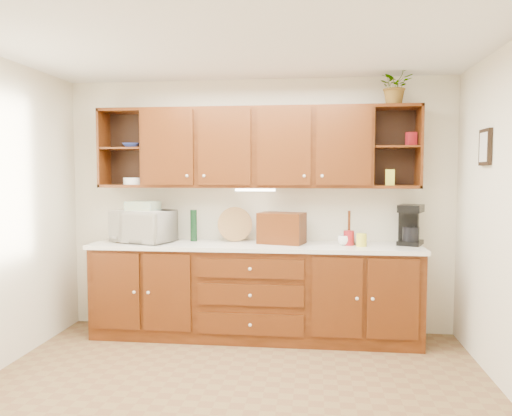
% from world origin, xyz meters
% --- Properties ---
extents(floor, '(4.00, 4.00, 0.00)m').
position_xyz_m(floor, '(0.00, 0.00, 0.00)').
color(floor, brown).
rests_on(floor, ground).
extents(ceiling, '(4.00, 4.00, 0.00)m').
position_xyz_m(ceiling, '(0.00, 0.00, 2.60)').
color(ceiling, white).
rests_on(ceiling, back_wall).
extents(back_wall, '(4.00, 0.00, 4.00)m').
position_xyz_m(back_wall, '(0.00, 1.75, 1.30)').
color(back_wall, beige).
rests_on(back_wall, floor).
extents(base_cabinets, '(3.20, 0.60, 0.90)m').
position_xyz_m(base_cabinets, '(0.00, 1.45, 0.45)').
color(base_cabinets, '#371706').
rests_on(base_cabinets, floor).
extents(countertop, '(3.24, 0.64, 0.04)m').
position_xyz_m(countertop, '(0.00, 1.44, 0.92)').
color(countertop, white).
rests_on(countertop, base_cabinets).
extents(upper_cabinets, '(3.20, 0.33, 0.80)m').
position_xyz_m(upper_cabinets, '(0.01, 1.59, 1.89)').
color(upper_cabinets, '#371706').
rests_on(upper_cabinets, back_wall).
extents(undercabinet_light, '(0.40, 0.05, 0.02)m').
position_xyz_m(undercabinet_light, '(0.00, 1.53, 1.47)').
color(undercabinet_light, white).
rests_on(undercabinet_light, upper_cabinets).
extents(framed_picture, '(0.03, 0.24, 0.30)m').
position_xyz_m(framed_picture, '(1.98, 0.90, 1.85)').
color(framed_picture, black).
rests_on(framed_picture, right_wall).
extents(wicker_basket, '(0.30, 0.30, 0.15)m').
position_xyz_m(wicker_basket, '(-1.33, 1.47, 1.01)').
color(wicker_basket, olive).
rests_on(wicker_basket, countertop).
extents(microwave, '(0.67, 0.54, 0.32)m').
position_xyz_m(microwave, '(-1.13, 1.45, 1.10)').
color(microwave, beige).
rests_on(microwave, countertop).
extents(towel_stack, '(0.34, 0.28, 0.09)m').
position_xyz_m(towel_stack, '(-1.13, 1.45, 1.31)').
color(towel_stack, tan).
rests_on(towel_stack, microwave).
extents(wine_bottle, '(0.09, 0.09, 0.32)m').
position_xyz_m(wine_bottle, '(-0.64, 1.57, 1.10)').
color(wine_bottle, black).
rests_on(wine_bottle, countertop).
extents(woven_tray, '(0.37, 0.18, 0.35)m').
position_xyz_m(woven_tray, '(-0.22, 1.61, 0.95)').
color(woven_tray, olive).
rests_on(woven_tray, countertop).
extents(bread_box, '(0.49, 0.37, 0.31)m').
position_xyz_m(bread_box, '(0.27, 1.50, 1.09)').
color(bread_box, '#371706').
rests_on(bread_box, countertop).
extents(mug_tree, '(0.27, 0.29, 0.33)m').
position_xyz_m(mug_tree, '(0.93, 1.52, 0.99)').
color(mug_tree, '#371706').
rests_on(mug_tree, countertop).
extents(canister_red, '(0.13, 0.13, 0.14)m').
position_xyz_m(canister_red, '(0.92, 1.45, 1.01)').
color(canister_red, maroon).
rests_on(canister_red, countertop).
extents(canister_white, '(0.08, 0.08, 0.19)m').
position_xyz_m(canister_white, '(0.39, 1.54, 1.03)').
color(canister_white, white).
rests_on(canister_white, countertop).
extents(canister_yellow, '(0.12, 0.12, 0.12)m').
position_xyz_m(canister_yellow, '(1.04, 1.39, 1.00)').
color(canister_yellow, yellow).
rests_on(canister_yellow, countertop).
extents(coffee_maker, '(0.29, 0.33, 0.39)m').
position_xyz_m(coffee_maker, '(1.52, 1.58, 1.13)').
color(coffee_maker, black).
rests_on(coffee_maker, countertop).
extents(bowl_stack, '(0.22, 0.22, 0.05)m').
position_xyz_m(bowl_stack, '(-1.29, 1.57, 1.92)').
color(bowl_stack, '#293D96').
rests_on(bowl_stack, upper_cabinets).
extents(plate_stack, '(0.24, 0.24, 0.07)m').
position_xyz_m(plate_stack, '(-1.26, 1.56, 1.56)').
color(plate_stack, white).
rests_on(plate_stack, upper_cabinets).
extents(pantry_box_yellow, '(0.09, 0.08, 0.15)m').
position_xyz_m(pantry_box_yellow, '(1.31, 1.55, 1.60)').
color(pantry_box_yellow, yellow).
rests_on(pantry_box_yellow, upper_cabinets).
extents(pantry_box_red, '(0.10, 0.10, 0.13)m').
position_xyz_m(pantry_box_red, '(1.51, 1.56, 1.96)').
color(pantry_box_red, maroon).
rests_on(pantry_box_red, upper_cabinets).
extents(potted_plant, '(0.36, 0.32, 0.35)m').
position_xyz_m(potted_plant, '(1.35, 1.53, 2.47)').
color(potted_plant, '#999999').
rests_on(potted_plant, upper_cabinets).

